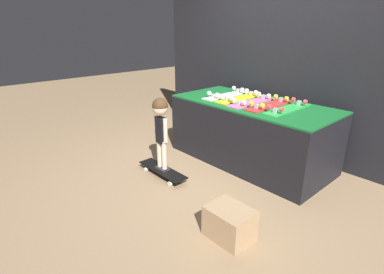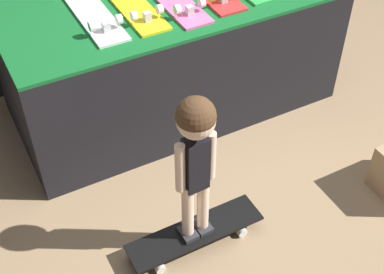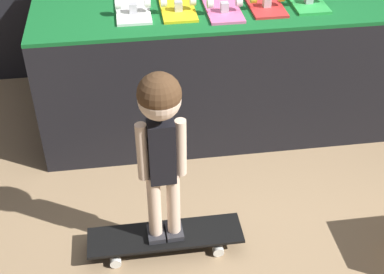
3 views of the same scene
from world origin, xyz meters
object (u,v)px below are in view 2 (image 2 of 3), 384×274
object	(u,v)px
skateboard_yellow_on_rack	(129,1)
skateboard_white_on_rack	(90,10)
child	(196,146)
skateboard_on_floor	(195,233)

from	to	relation	value
skateboard_yellow_on_rack	skateboard_white_on_rack	bearing A→B (deg)	178.62
skateboard_yellow_on_rack	child	distance (m)	1.16
skateboard_on_floor	skateboard_yellow_on_rack	bearing A→B (deg)	80.95
skateboard_yellow_on_rack	child	size ratio (longest dim) A/B	0.88
skateboard_white_on_rack	skateboard_yellow_on_rack	xyz separation A→B (m)	(0.23, -0.01, 0.00)
skateboard_on_floor	child	xyz separation A→B (m)	(-0.00, 0.00, 0.62)
skateboard_white_on_rack	child	size ratio (longest dim) A/B	0.88
skateboard_white_on_rack	skateboard_on_floor	distance (m)	1.36
skateboard_on_floor	child	distance (m)	0.62
skateboard_on_floor	child	size ratio (longest dim) A/B	0.84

